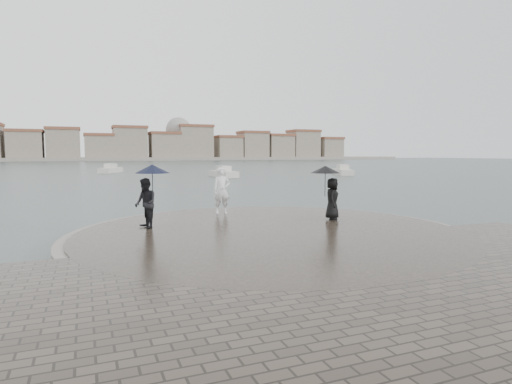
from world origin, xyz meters
name	(u,v)px	position (x,y,z in m)	size (l,w,h in m)	color
ground	(331,269)	(0.00, 0.00, 0.00)	(400.00, 400.00, 0.00)	#2B3835
kerb_ring	(271,236)	(0.00, 3.50, 0.16)	(12.50, 12.50, 0.32)	gray
quay_tip	(271,236)	(0.00, 3.50, 0.18)	(11.90, 11.90, 0.36)	#2D261E
statue	(222,191)	(-0.34, 7.62, 1.28)	(0.67, 0.44, 1.84)	white
visitor_left	(148,192)	(-3.52, 5.36, 1.51)	(1.20, 1.13, 2.04)	black
visitor_right	(330,188)	(2.83, 4.69, 1.51)	(1.20, 1.10, 1.95)	black
far_skyline	(81,145)	(-6.29, 160.71, 5.61)	(260.00, 20.00, 37.00)	gray
boats	(175,174)	(4.24, 40.24, 0.38)	(46.66, 32.48, 1.50)	beige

